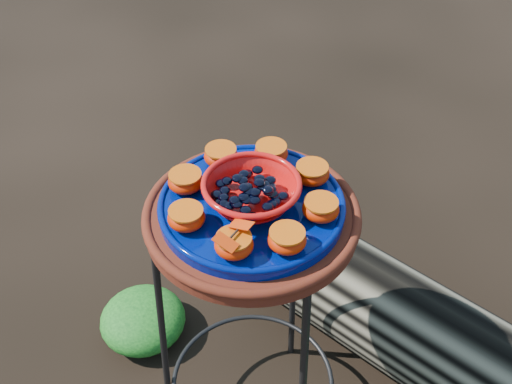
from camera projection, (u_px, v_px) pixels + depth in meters
The scene contains 17 objects.
plant_stand at pixel (252, 333), 1.48m from camera, with size 0.44×0.44×0.70m, color black, non-canonical shape.
terracotta_saucer at pixel (252, 218), 1.23m from camera, with size 0.41×0.41×0.03m, color #581B17.
cobalt_plate at pixel (252, 207), 1.22m from camera, with size 0.35×0.35×0.02m, color #000C53.
red_bowl at pixel (252, 193), 1.19m from camera, with size 0.18×0.18×0.05m, color red, non-canonical shape.
glass_gems at pixel (251, 178), 1.17m from camera, with size 0.14×0.14×0.02m, color black, non-canonical shape.
orange_half_0 at pixel (234, 245), 1.10m from camera, with size 0.07×0.07×0.04m, color #AF0601.
orange_half_1 at pixel (287, 240), 1.11m from camera, with size 0.07×0.07×0.04m, color #AF0601.
orange_half_2 at pixel (321, 209), 1.17m from camera, with size 0.07×0.07×0.04m, color #AF0601.
orange_half_3 at pixel (312, 174), 1.24m from camera, with size 0.07×0.07×0.04m, color #AF0601.
orange_half_4 at pixel (271, 153), 1.29m from camera, with size 0.07×0.07×0.04m, color #AF0601.
orange_half_5 at pixel (221, 156), 1.28m from camera, with size 0.07×0.07×0.04m, color #AF0601.
orange_half_6 at pixel (186, 181), 1.22m from camera, with size 0.07×0.07×0.04m, color #AF0601.
orange_half_7 at pixel (186, 218), 1.15m from camera, with size 0.07×0.07×0.04m, color #AF0601.
butterfly at pixel (234, 234), 1.08m from camera, with size 0.09×0.06×0.02m, color red, non-canonical shape.
driftwood_log at pixel (469, 363), 1.66m from camera, with size 1.53×0.40×0.29m, color black, non-canonical shape.
foliage_left at pixel (143, 319), 1.86m from camera, with size 0.25×0.25×0.12m, color #0D3F11.
foliage_back at pixel (325, 265), 1.99m from camera, with size 0.32×0.32×0.16m, color #0D3F11.
Camera 1 is at (0.45, -0.77, 1.57)m, focal length 45.00 mm.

